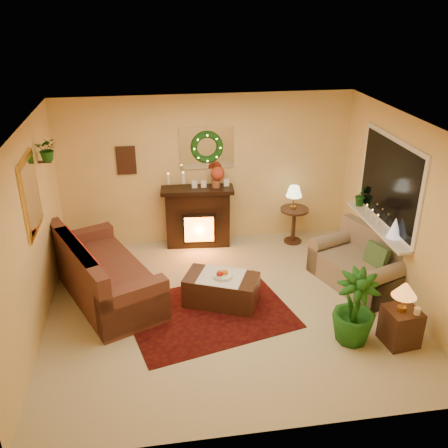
{
  "coord_description": "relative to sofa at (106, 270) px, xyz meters",
  "views": [
    {
      "loc": [
        -0.97,
        -5.87,
        4.06
      ],
      "look_at": [
        0.0,
        0.35,
        1.15
      ],
      "focal_mm": 40.0,
      "sensor_mm": 36.0,
      "label": 1
    }
  ],
  "objects": [
    {
      "name": "wreath",
      "position": [
        1.69,
        1.6,
        1.29
      ],
      "size": [
        0.55,
        0.11,
        0.55
      ],
      "primitive_type": "torus",
      "rotation": [
        1.57,
        0.0,
        0.0
      ],
      "color": "#194719",
      "rests_on": "wall_back"
    },
    {
      "name": "sill_plant",
      "position": [
        4.11,
        0.68,
        0.66
      ],
      "size": [
        0.26,
        0.21,
        0.48
      ],
      "primitive_type": "imported",
      "color": "#0E3414",
      "rests_on": "window_sill"
    },
    {
      "name": "gold_mirror",
      "position": [
        -0.79,
        -0.29,
        1.32
      ],
      "size": [
        0.03,
        0.84,
        1.0
      ],
      "primitive_type": "cube",
      "color": "gold",
      "rests_on": "wall_left"
    },
    {
      "name": "end_table_square",
      "position": [
        3.72,
        -1.7,
        -0.16
      ],
      "size": [
        0.45,
        0.45,
        0.5
      ],
      "primitive_type": "cube",
      "rotation": [
        0.0,
        0.0,
        0.12
      ],
      "color": "#43291A",
      "rests_on": "floor"
    },
    {
      "name": "mini_tree",
      "position": [
        4.11,
        -0.51,
        0.61
      ],
      "size": [
        0.21,
        0.21,
        0.31
      ],
      "primitive_type": "cone",
      "color": "white",
      "rests_on": "window_sill"
    },
    {
      "name": "wall_right",
      "position": [
        4.19,
        -0.59,
        0.87
      ],
      "size": [
        4.5,
        4.5,
        0.0
      ],
      "primitive_type": "plane",
      "color": "#EFD88C",
      "rests_on": "ground"
    },
    {
      "name": "fruit_bowl",
      "position": [
        1.64,
        -0.48,
        0.02
      ],
      "size": [
        0.27,
        0.27,
        0.06
      ],
      "primitive_type": "cylinder",
      "color": "beige",
      "rests_on": "coffee_table"
    },
    {
      "name": "wall_back",
      "position": [
        1.69,
        1.66,
        0.87
      ],
      "size": [
        5.0,
        5.0,
        0.0
      ],
      "primitive_type": "plane",
      "color": "#EFD88C",
      "rests_on": "ground"
    },
    {
      "name": "sofa",
      "position": [
        0.0,
        0.0,
        0.0
      ],
      "size": [
        1.77,
        2.38,
        0.94
      ],
      "primitive_type": "cube",
      "rotation": [
        0.0,
        0.0,
        0.42
      ],
      "color": "#473023",
      "rests_on": "floor"
    },
    {
      "name": "mantel_mirror",
      "position": [
        1.69,
        1.64,
        1.27
      ],
      "size": [
        0.92,
        0.02,
        0.72
      ],
      "primitive_type": "cube",
      "color": "white",
      "rests_on": "wall_back"
    },
    {
      "name": "wall_art",
      "position": [
        0.34,
        1.64,
        1.12
      ],
      "size": [
        0.32,
        0.03,
        0.48
      ],
      "primitive_type": "cube",
      "color": "#381E11",
      "rests_on": "wall_back"
    },
    {
      "name": "red_throw",
      "position": [
        -0.04,
        0.15,
        0.03
      ],
      "size": [
        0.86,
        1.4,
        0.02
      ],
      "primitive_type": "cube",
      "color": "#AE090E",
      "rests_on": "sofa"
    },
    {
      "name": "ceiling",
      "position": [
        1.69,
        -0.59,
        2.17
      ],
      "size": [
        5.0,
        5.0,
        0.0
      ],
      "primitive_type": "plane",
      "color": "white",
      "rests_on": "ground"
    },
    {
      "name": "hanging_plant",
      "position": [
        -0.65,
        0.46,
        1.54
      ],
      "size": [
        0.33,
        0.28,
        0.36
      ],
      "primitive_type": "imported",
      "color": "#194719",
      "rests_on": "wall_left"
    },
    {
      "name": "mantel_candle_a",
      "position": [
        1.02,
        1.44,
        0.83
      ],
      "size": [
        0.06,
        0.06,
        0.17
      ],
      "primitive_type": "cylinder",
      "color": "silver",
      "rests_on": "fireplace"
    },
    {
      "name": "coffee_table",
      "position": [
        1.62,
        -0.45,
        -0.22
      ],
      "size": [
        1.16,
        0.92,
        0.43
      ],
      "primitive_type": "cube",
      "rotation": [
        0.0,
        0.0,
        -0.42
      ],
      "color": "#462317",
      "rests_on": "floor"
    },
    {
      "name": "window_sill",
      "position": [
        4.07,
        -0.04,
        0.44
      ],
      "size": [
        0.22,
        1.86,
        0.04
      ],
      "primitive_type": "cube",
      "color": "white",
      "rests_on": "wall_right"
    },
    {
      "name": "wall_front",
      "position": [
        1.69,
        -2.84,
        0.87
      ],
      "size": [
        5.0,
        5.0,
        0.0
      ],
      "primitive_type": "plane",
      "color": "#EFD88C",
      "rests_on": "ground"
    },
    {
      "name": "floor",
      "position": [
        1.69,
        -0.59,
        -0.43
      ],
      "size": [
        5.0,
        5.0,
        0.0
      ],
      "primitive_type": "plane",
      "color": "beige",
      "rests_on": "ground"
    },
    {
      "name": "lamp_cream",
      "position": [
        3.16,
        1.29,
        0.45
      ],
      "size": [
        0.27,
        0.27,
        0.42
      ],
      "primitive_type": "cone",
      "color": "#FDF2C0",
      "rests_on": "side_table_round"
    },
    {
      "name": "poinsettia",
      "position": [
        1.85,
        1.46,
        0.87
      ],
      "size": [
        0.24,
        0.24,
        0.24
      ],
      "primitive_type": "sphere",
      "color": "#B0361F",
      "rests_on": "fireplace"
    },
    {
      "name": "loveseat",
      "position": [
        3.75,
        -0.27,
        -0.01
      ],
      "size": [
        1.27,
        1.63,
        0.83
      ],
      "primitive_type": "cube",
      "rotation": [
        0.0,
        0.0,
        0.36
      ],
      "color": "#7D6B55",
      "rests_on": "floor"
    },
    {
      "name": "side_table_round",
      "position": [
        3.18,
        1.28,
        -0.1
      ],
      "size": [
        0.58,
        0.58,
        0.64
      ],
      "primitive_type": "cylinder",
      "rotation": [
        0.0,
        0.0,
        -0.2
      ],
      "color": "black",
      "rests_on": "floor"
    },
    {
      "name": "window_frame",
      "position": [
        4.18,
        -0.04,
        1.12
      ],
      "size": [
        0.03,
        1.86,
        1.36
      ],
      "primitive_type": "cube",
      "color": "white",
      "rests_on": "wall_right"
    },
    {
      "name": "area_rug",
      "position": [
        1.41,
        -0.69,
        -0.42
      ],
      "size": [
        2.51,
        2.11,
        0.01
      ],
      "primitive_type": "cube",
      "rotation": [
        0.0,
        0.0,
        0.25
      ],
      "color": "maroon",
      "rests_on": "floor"
    },
    {
      "name": "floor_palm",
      "position": [
        3.15,
        -1.56,
        0.02
      ],
      "size": [
        1.81,
        1.81,
        2.95
      ],
      "primitive_type": "imported",
      "rotation": [
        0.0,
        0.0,
        -0.1
      ],
      "color": "#2A5322",
      "rests_on": "floor"
    },
    {
      "name": "lamp_tiffany",
      "position": [
        3.69,
        -1.71,
        0.32
      ],
      "size": [
        0.31,
        0.31,
        0.45
      ],
      "primitive_type": "cone",
      "color": "orange",
      "rests_on": "end_table_square"
    },
    {
      "name": "window_glass",
      "position": [
        4.16,
        -0.04,
        1.12
      ],
      "size": [
        0.02,
        1.7,
        1.22
      ],
      "primitive_type": "cube",
      "color": "black",
      "rests_on": "wall_right"
    },
    {
      "name": "fireplace",
      "position": [
        1.5,
        1.45,
        0.12
      ],
      "size": [
        1.12,
        0.43,
        1.0
      ],
      "primitive_type": "cube",
      "rotation": [
        0.0,
        0.0,
        -0.08
      ],
      "color": "black",
      "rests_on": "floor"
    },
    {
      "name": "wall_left",
      "position": [
        -0.81,
        -0.59,
        0.87
      ],
      "size": [
        4.5,
        4.5,
        0.0
      ],
      "primitive_type": "plane",
      "color": "#EFD88C",
      "rests_on": "ground"
    },
    {
      "name": "mantel_candle_b",
      "position": [
        1.27,
        1.44,
        0.83
      ],
      "size": [
        0.06,
        0.06,
        0.19
      ],
      "primitive_type": "cylinder",
      "color": "white",
      "rests_on": "fireplace"
    }
  ]
}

